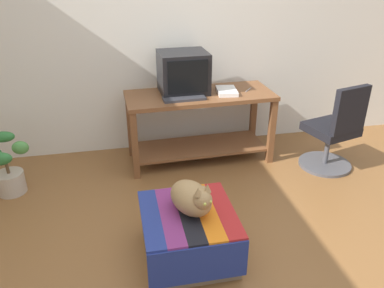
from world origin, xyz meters
The scene contains 11 objects.
ground_plane centered at (0.00, 0.00, 0.00)m, with size 14.00×14.00×0.00m, color brown.
back_wall centered at (0.00, 2.05, 1.30)m, with size 8.00×0.10×2.60m, color silver.
desk centered at (0.29, 1.60, 0.49)m, with size 1.47×0.62×0.72m.
tv_monitor centered at (0.14, 1.69, 0.91)m, with size 0.48×0.43×0.40m.
keyboard centered at (0.11, 1.46, 0.73)m, with size 0.40×0.15×0.02m, color #333338.
book centered at (0.55, 1.57, 0.74)m, with size 0.19×0.28×0.04m, color white.
ottoman_with_blanket centered at (-0.11, 0.17, 0.19)m, with size 0.64×0.68×0.37m.
cat centered at (-0.08, 0.18, 0.48)m, with size 0.35×0.46×0.27m.
potted_plant centered at (-1.52, 1.30, 0.23)m, with size 0.43×0.35×0.56m.
office_chair centered at (1.53, 1.13, 0.39)m, with size 0.52×0.52×0.89m.
pen centered at (0.80, 1.61, 0.72)m, with size 0.01×0.01×0.14m, color #B7B7BC.
Camera 1 is at (-0.52, -1.94, 1.96)m, focal length 36.22 mm.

